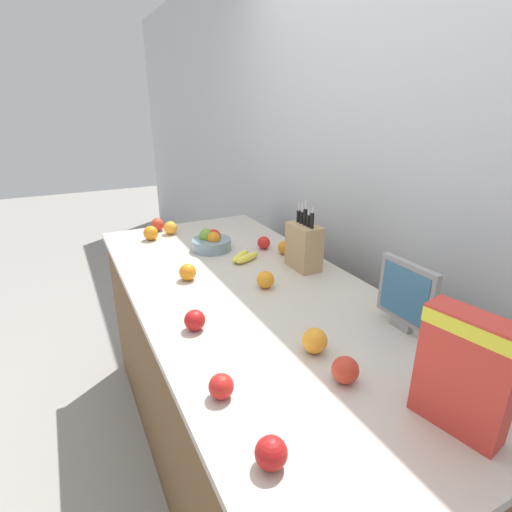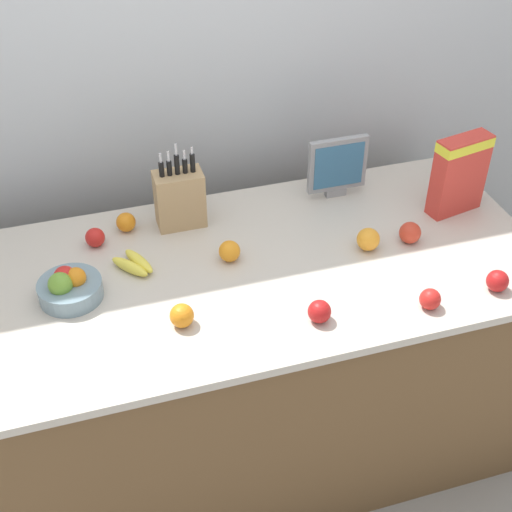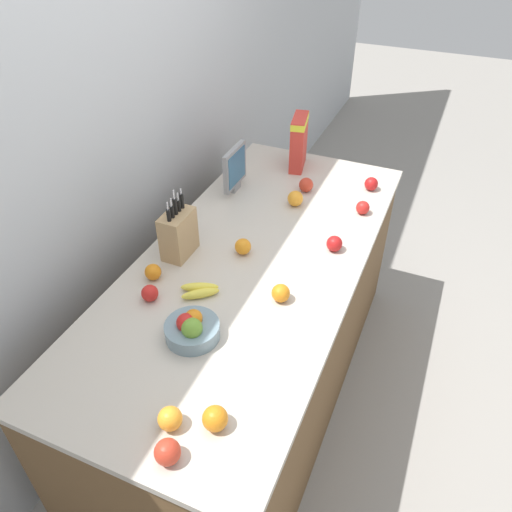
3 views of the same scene
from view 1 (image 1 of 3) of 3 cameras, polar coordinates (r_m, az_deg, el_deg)
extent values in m
plane|color=gray|center=(2.21, -0.43, -26.63)|extent=(14.00, 14.00, 0.00)
cube|color=silver|center=(1.92, 18.29, 9.92)|extent=(9.00, 0.06, 2.60)
cube|color=brown|center=(1.91, -0.46, -17.65)|extent=(2.10, 0.90, 0.89)
cube|color=beige|center=(1.66, -0.51, -5.22)|extent=(2.13, 0.93, 0.03)
cube|color=tan|center=(1.83, 6.84, 1.31)|extent=(0.17, 0.10, 0.21)
cylinder|color=black|center=(1.84, 6.09, 5.66)|extent=(0.02, 0.02, 0.05)
cube|color=silver|center=(1.83, 6.14, 7.01)|extent=(0.01, 0.00, 0.04)
cylinder|color=black|center=(1.82, 6.55, 5.45)|extent=(0.02, 0.02, 0.05)
cube|color=silver|center=(1.80, 6.61, 6.86)|extent=(0.01, 0.00, 0.04)
cylinder|color=black|center=(1.79, 7.03, 5.53)|extent=(0.02, 0.02, 0.07)
cube|color=silver|center=(1.78, 7.12, 7.33)|extent=(0.01, 0.00, 0.04)
cylinder|color=black|center=(1.77, 7.50, 4.98)|extent=(0.02, 0.02, 0.05)
cube|color=silver|center=(1.76, 7.57, 6.35)|extent=(0.01, 0.00, 0.04)
cylinder|color=black|center=(1.75, 8.00, 5.01)|extent=(0.02, 0.02, 0.07)
cube|color=silver|center=(1.74, 8.08, 6.50)|extent=(0.01, 0.00, 0.03)
cube|color=gray|center=(1.46, 20.12, -9.16)|extent=(0.08, 0.03, 0.03)
cube|color=gray|center=(1.41, 20.73, -4.93)|extent=(0.23, 0.02, 0.21)
cube|color=#33668C|center=(1.40, 20.35, -5.06)|extent=(0.19, 0.00, 0.17)
cube|color=red|center=(1.05, 27.65, -14.64)|extent=(0.21, 0.11, 0.30)
cube|color=yellow|center=(0.99, 28.87, -8.76)|extent=(0.22, 0.11, 0.04)
cylinder|color=gray|center=(2.09, -6.36, 1.65)|extent=(0.20, 0.20, 0.06)
sphere|color=orange|center=(2.05, -6.07, 2.55)|extent=(0.07, 0.07, 0.07)
sphere|color=red|center=(2.09, -6.05, 2.87)|extent=(0.07, 0.07, 0.07)
sphere|color=#6B9E33|center=(2.09, -7.10, 2.89)|extent=(0.08, 0.08, 0.08)
ellipsoid|color=yellow|center=(1.94, -2.25, -0.04)|extent=(0.13, 0.14, 0.04)
ellipsoid|color=yellow|center=(1.92, -1.25, -0.27)|extent=(0.10, 0.16, 0.04)
sphere|color=red|center=(0.93, 2.17, -26.29)|extent=(0.07, 0.07, 0.07)
sphere|color=red|center=(1.38, -8.75, -9.05)|extent=(0.07, 0.07, 0.07)
sphere|color=red|center=(2.09, 1.11, 1.92)|extent=(0.07, 0.07, 0.07)
sphere|color=red|center=(1.16, 12.63, -15.59)|extent=(0.08, 0.08, 0.08)
sphere|color=red|center=(1.09, -4.99, -18.03)|extent=(0.07, 0.07, 0.07)
sphere|color=red|center=(2.45, -13.87, 4.39)|extent=(0.08, 0.08, 0.08)
sphere|color=orange|center=(1.65, 1.36, -3.41)|extent=(0.07, 0.07, 0.07)
sphere|color=orange|center=(2.30, -14.81, 3.19)|extent=(0.08, 0.08, 0.08)
sphere|color=orange|center=(1.26, 8.36, -11.87)|extent=(0.08, 0.08, 0.08)
sphere|color=orange|center=(2.37, -12.12, 3.95)|extent=(0.08, 0.08, 0.08)
sphere|color=orange|center=(2.02, 4.11, 1.21)|extent=(0.07, 0.07, 0.07)
sphere|color=orange|center=(1.75, -9.74, -2.27)|extent=(0.07, 0.07, 0.07)
camera|label=2|loc=(2.24, -67.56, 29.68)|focal=50.00mm
camera|label=3|loc=(2.99, -31.60, 30.79)|focal=35.00mm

